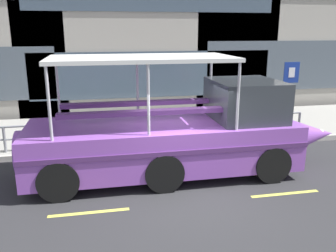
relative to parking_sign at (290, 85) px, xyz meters
The scene contains 8 objects.
ground_plane 6.62m from the parking_sign, 142.10° to the right, with size 120.00×120.00×0.00m, color #2B2B2D.
sidewalk 5.60m from the parking_sign, 160.99° to the left, with size 32.00×4.80×0.18m, color #99968E.
curb_edge 5.39m from the parking_sign, behind, with size 32.00×0.18×0.18m, color #B2ADA3.
lane_centreline 7.08m from the parking_sign, 137.17° to the right, with size 25.80×0.12×0.01m.
curb_guardrail 5.88m from the parking_sign, behind, with size 12.07×0.09×0.87m.
parking_sign is the anchor object (origin of this frame).
duck_tour_boat 5.59m from the parking_sign, 150.38° to the right, with size 9.14×2.57×3.30m.
pedestrian_near_bow 2.35m from the parking_sign, 155.33° to the left, with size 0.43×0.33×1.71m.
Camera 1 is at (-2.10, -8.18, 3.98)m, focal length 38.26 mm.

